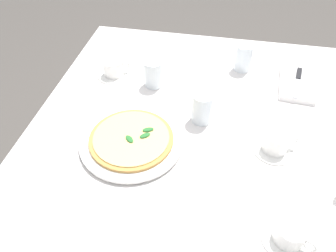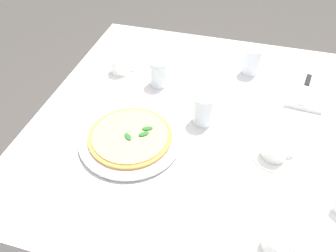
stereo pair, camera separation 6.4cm
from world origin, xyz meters
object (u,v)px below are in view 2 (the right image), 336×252
at_px(pizza, 130,136).
at_px(coffee_cup_back_corner, 121,67).
at_px(water_glass_near_right, 202,111).
at_px(water_glass_near_left, 159,74).
at_px(coffee_cup_right_edge, 275,150).
at_px(pizza_plate, 130,139).
at_px(coffee_cup_left_edge, 279,244).
at_px(napkin_folded, 305,90).
at_px(water_glass_center_back, 252,62).
at_px(dinner_knife, 306,88).

bearing_deg(pizza, coffee_cup_back_corner, -154.09).
xyz_separation_m(water_glass_near_right, water_glass_near_left, (-0.16, -0.20, -0.00)).
relative_size(water_glass_near_right, water_glass_near_left, 1.04).
xyz_separation_m(coffee_cup_back_corner, coffee_cup_right_edge, (0.29, 0.61, 0.00)).
distance_m(pizza_plate, water_glass_near_right, 0.26).
bearing_deg(coffee_cup_left_edge, napkin_folded, 173.23).
relative_size(pizza_plate, water_glass_near_right, 3.05).
relative_size(coffee_cup_left_edge, water_glass_near_left, 1.25).
xyz_separation_m(coffee_cup_back_corner, water_glass_center_back, (-0.14, 0.50, 0.02)).
relative_size(pizza, coffee_cup_left_edge, 2.05).
bearing_deg(dinner_knife, pizza, -42.91).
bearing_deg(coffee_cup_right_edge, pizza, -82.60).
height_order(water_glass_near_left, napkin_folded, water_glass_near_left).
height_order(coffee_cup_left_edge, water_glass_near_left, water_glass_near_left).
distance_m(coffee_cup_left_edge, water_glass_center_back, 0.75).
bearing_deg(water_glass_near_left, napkin_folded, 100.02).
height_order(water_glass_near_right, water_glass_near_left, water_glass_near_right).
relative_size(water_glass_near_right, dinner_knife, 0.55).
bearing_deg(coffee_cup_left_edge, water_glass_center_back, -169.63).
height_order(water_glass_near_right, napkin_folded, water_glass_near_right).
height_order(pizza_plate, pizza, pizza).
distance_m(coffee_cup_left_edge, water_glass_near_left, 0.73).
xyz_separation_m(pizza_plate, coffee_cup_right_edge, (-0.06, 0.45, 0.02)).
relative_size(pizza_plate, napkin_folded, 1.43).
distance_m(pizza, water_glass_near_left, 0.32).
bearing_deg(water_glass_near_right, water_glass_center_back, 158.48).
bearing_deg(water_glass_near_right, pizza_plate, -52.24).
bearing_deg(water_glass_near_left, pizza, -0.19).
distance_m(coffee_cup_right_edge, napkin_folded, 0.37).
distance_m(coffee_cup_left_edge, dinner_knife, 0.66).
bearing_deg(pizza_plate, water_glass_near_left, 179.75).
height_order(pizza_plate, coffee_cup_back_corner, coffee_cup_back_corner).
bearing_deg(water_glass_near_right, coffee_cup_left_edge, 33.92).
height_order(coffee_cup_right_edge, water_glass_near_right, water_glass_near_right).
relative_size(coffee_cup_left_edge, dinner_knife, 0.67).
distance_m(coffee_cup_back_corner, water_glass_near_left, 0.17).
distance_m(pizza_plate, pizza, 0.01).
bearing_deg(coffee_cup_back_corner, pizza, 25.91).
xyz_separation_m(pizza, coffee_cup_right_edge, (-0.06, 0.45, 0.01)).
bearing_deg(napkin_folded, coffee_cup_back_corner, -80.14).
bearing_deg(napkin_folded, water_glass_near_right, -48.42).
height_order(pizza, water_glass_near_right, water_glass_near_right).
height_order(coffee_cup_back_corner, water_glass_near_right, water_glass_near_right).
relative_size(pizza_plate, coffee_cup_back_corner, 2.53).
relative_size(pizza, dinner_knife, 1.37).
xyz_separation_m(pizza_plate, water_glass_near_right, (-0.15, 0.20, 0.04)).
bearing_deg(pizza, water_glass_center_back, 145.92).
bearing_deg(pizza_plate, coffee_cup_back_corner, -154.14).
relative_size(coffee_cup_right_edge, dinner_knife, 0.67).
relative_size(pizza, water_glass_near_left, 2.57).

